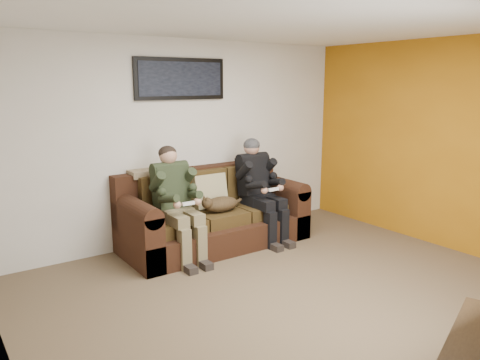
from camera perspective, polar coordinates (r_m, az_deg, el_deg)
floor at (r=4.74m, az=7.18°, el=-14.02°), size 5.00×5.00×0.00m
ceiling at (r=4.30m, az=8.12°, el=18.95°), size 5.00×5.00×0.00m
wall_back at (r=6.16m, az=-6.69°, el=4.68°), size 5.00×0.00×5.00m
wall_left at (r=3.25m, az=-27.02°, el=-2.99°), size 0.00×4.50×4.50m
wall_right at (r=6.29m, az=24.72°, el=3.82°), size 0.00×4.50×4.50m
accent_wall_right at (r=6.28m, az=24.68°, el=3.81°), size 0.00×4.50×4.50m
sofa at (r=6.06m, az=-3.45°, el=-4.40°), size 2.36×1.02×0.97m
throw_pillow at (r=6.02m, az=-3.71°, el=-1.36°), size 0.45×0.22×0.45m
throw_blanket at (r=5.85m, az=-11.05°, el=0.87°), size 0.48×0.24×0.09m
person_left at (r=5.51m, az=-7.83°, el=-1.97°), size 0.51×0.87×1.33m
person_right at (r=6.14m, az=2.33°, el=-0.39°), size 0.51×0.86×1.34m
cat at (r=5.83m, az=-2.47°, el=-2.94°), size 0.66×0.26×0.24m
framed_poster at (r=6.05m, az=-7.25°, el=12.14°), size 1.25×0.05×0.52m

